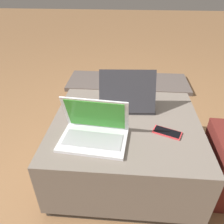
# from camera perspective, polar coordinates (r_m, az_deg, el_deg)

# --- Properties ---
(ground_plane) EXTENTS (14.00, 14.00, 0.00)m
(ground_plane) POSITION_cam_1_polar(r_m,az_deg,el_deg) (1.55, 3.32, -14.57)
(ground_plane) COLOR olive
(ottoman) EXTENTS (0.87, 0.78, 0.40)m
(ottoman) POSITION_cam_1_polar(r_m,az_deg,el_deg) (1.41, 3.58, -9.11)
(ottoman) COLOR #3D3832
(ottoman) RESTS_ON ground_plane
(laptop_near) EXTENTS (0.36, 0.26, 0.23)m
(laptop_near) POSITION_cam_1_polar(r_m,az_deg,el_deg) (1.14, -4.51, -5.02)
(laptop_near) COLOR silver
(laptop_near) RESTS_ON ottoman
(laptop_far) EXTENTS (0.36, 0.28, 0.26)m
(laptop_far) POSITION_cam_1_polar(r_m,az_deg,el_deg) (1.40, 4.00, 3.36)
(laptop_far) COLOR #333338
(laptop_far) RESTS_ON ottoman
(cell_phone) EXTENTS (0.17, 0.12, 0.01)m
(cell_phone) POSITION_cam_1_polar(r_m,az_deg,el_deg) (1.23, 14.38, -5.17)
(cell_phone) COLOR red
(cell_phone) RESTS_ON ottoman
(fireplace_hearth) EXTENTS (1.40, 0.50, 0.04)m
(fireplace_hearth) POSITION_cam_1_polar(r_m,az_deg,el_deg) (2.62, 4.25, 7.77)
(fireplace_hearth) COLOR #564C47
(fireplace_hearth) RESTS_ON ground_plane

